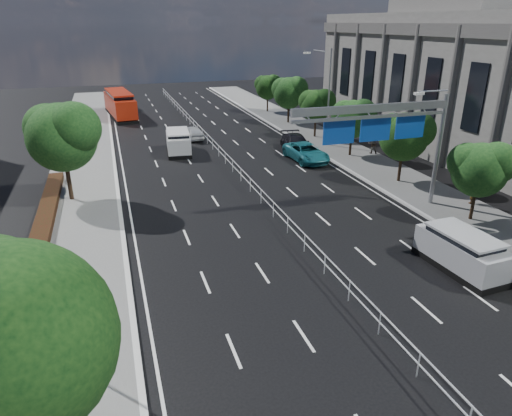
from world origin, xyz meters
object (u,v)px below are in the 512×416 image
overhead_gantry (388,124)px  pedestrian_b (373,144)px  parked_car_teal (306,152)px  silver_minivan (462,251)px  white_minivan (178,142)px  near_car_silver (193,132)px  pedestrian_a (474,190)px  toilet_sign (65,310)px  red_bus (120,104)px  near_car_dark (127,104)px  parked_car_dark (296,143)px

overhead_gantry → pedestrian_b: size_ratio=5.90×
overhead_gantry → parked_car_teal: (0.18, 11.95, -4.86)m
silver_minivan → white_minivan: bearing=107.2°
near_car_silver → pedestrian_a: (14.12, -23.76, 0.36)m
toilet_sign → near_car_silver: toilet_sign is taller
overhead_gantry → red_bus: overhead_gantry is taller
toilet_sign → pedestrian_a: size_ratio=2.42×
near_car_dark → white_minivan: bearing=95.5°
red_bus → near_car_dark: size_ratio=2.31×
overhead_gantry → parked_car_teal: size_ratio=1.92×
overhead_gantry → near_car_dark: 44.51m
near_car_dark → toilet_sign: bearing=83.0°
pedestrian_a → near_car_dark: bearing=-81.5°
near_car_dark → parked_car_dark: size_ratio=0.89×
toilet_sign → parked_car_teal: size_ratio=0.81×
pedestrian_b → overhead_gantry: bearing=84.0°
white_minivan → pedestrian_b: size_ratio=2.84×
parked_car_teal → silver_minivan: bearing=-94.3°
silver_minivan → near_car_dark: bearing=100.9°
pedestrian_a → pedestrian_b: size_ratio=1.03×
near_car_dark → parked_car_teal: bearing=111.8°
toilet_sign → red_bus: bearing=85.8°
parked_car_dark → pedestrian_b: (6.15, -3.13, 0.24)m
near_car_dark → pedestrian_a: bearing=112.3°
silver_minivan → parked_car_dark: bearing=84.5°
near_car_dark → pedestrian_a: 47.44m
toilet_sign → near_car_dark: bearing=85.1°
white_minivan → toilet_sign: bearing=-99.9°
pedestrian_a → pedestrian_b: (0.28, 12.82, -0.03)m
parked_car_dark → pedestrian_b: bearing=-19.3°
red_bus → near_car_silver: size_ratio=2.73×
toilet_sign → near_car_dark: toilet_sign is taller
white_minivan → near_car_silver: (2.21, 4.89, -0.34)m
overhead_gantry → pedestrian_a: (6.38, -0.98, -4.57)m
toilet_sign → silver_minivan: (17.45, 2.42, -2.00)m
silver_minivan → parked_car_dark: (0.75, 22.59, -0.18)m
toilet_sign → white_minivan: bearing=74.5°
pedestrian_b → pedestrian_a: bearing=112.2°
near_car_dark → pedestrian_b: (19.83, -30.41, 0.24)m
parked_car_dark → pedestrian_a: pedestrian_a is taller
red_bus → parked_car_dark: red_bus is taller
parked_car_dark → parked_car_teal: bearing=-88.5°
white_minivan → overhead_gantry: bearing=-55.3°
toilet_sign → overhead_gantry: size_ratio=0.42×
parked_car_teal → white_minivan: bearing=146.5°
silver_minivan → pedestrian_a: size_ratio=2.65×
toilet_sign → pedestrian_b: (24.35, 21.89, -1.94)m
near_car_silver → near_car_dark: size_ratio=0.85×
near_car_silver → silver_minivan: 31.32m
near_car_dark → parked_car_teal: near_car_dark is taller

